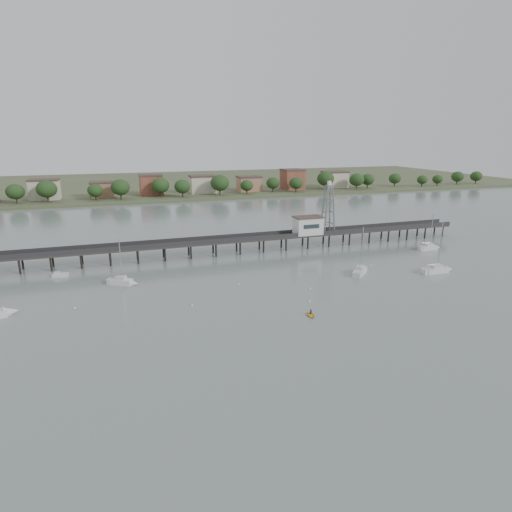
# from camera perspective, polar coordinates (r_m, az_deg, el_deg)

# --- Properties ---
(ground_plane) EXTENTS (500.00, 500.00, 0.00)m
(ground_plane) POSITION_cam_1_polar(r_m,az_deg,el_deg) (68.89, 8.89, -12.60)
(ground_plane) COLOR slate
(ground_plane) RESTS_ON ground
(pier) EXTENTS (150.00, 5.00, 5.50)m
(pier) POSITION_cam_1_polar(r_m,az_deg,el_deg) (120.56, -3.97, 2.02)
(pier) COLOR #2D2823
(pier) RESTS_ON ground
(pier_building) EXTENTS (8.40, 5.40, 5.30)m
(pier_building) POSITION_cam_1_polar(r_m,az_deg,el_deg) (128.17, 6.92, 4.09)
(pier_building) COLOR silver
(pier_building) RESTS_ON ground
(lattice_tower) EXTENTS (3.20, 3.20, 15.50)m
(lattice_tower) POSITION_cam_1_polar(r_m,az_deg,el_deg) (130.21, 9.60, 6.16)
(lattice_tower) COLOR slate
(lattice_tower) RESTS_ON ground
(sailboat_e) EXTENTS (6.67, 2.10, 11.10)m
(sailboat_e) POSITION_cam_1_polar(r_m,az_deg,el_deg) (135.74, 22.32, 1.06)
(sailboat_e) COLOR silver
(sailboat_e) RESTS_ON ground
(sailboat_d) EXTENTS (8.01, 2.39, 13.23)m
(sailboat_d) POSITION_cam_1_polar(r_m,az_deg,el_deg) (114.38, 23.33, -1.69)
(sailboat_d) COLOR silver
(sailboat_d) RESTS_ON ground
(sailboat_b) EXTENTS (6.70, 4.83, 11.04)m
(sailboat_b) POSITION_cam_1_polar(r_m,az_deg,el_deg) (100.72, -17.07, -3.35)
(sailboat_b) COLOR silver
(sailboat_b) RESTS_ON ground
(sailboat_c) EXTENTS (6.80, 6.65, 12.25)m
(sailboat_c) POSITION_cam_1_polar(r_m,az_deg,el_deg) (107.56, 13.84, -1.88)
(sailboat_c) COLOR silver
(sailboat_c) RESTS_ON ground
(white_tender) EXTENTS (3.77, 2.09, 1.39)m
(white_tender) POSITION_cam_1_polar(r_m,az_deg,el_deg) (111.93, -24.67, -2.33)
(white_tender) COLOR silver
(white_tender) RESTS_ON ground
(yellow_dinghy) EXTENTS (1.93, 0.71, 2.64)m
(yellow_dinghy) POSITION_cam_1_polar(r_m,az_deg,el_deg) (81.19, 7.29, -7.95)
(yellow_dinghy) COLOR yellow
(yellow_dinghy) RESTS_ON ground
(dinghy_occupant) EXTENTS (0.55, 1.20, 0.28)m
(dinghy_occupant) POSITION_cam_1_polar(r_m,az_deg,el_deg) (81.19, 7.29, -7.95)
(dinghy_occupant) COLOR black
(dinghy_occupant) RESTS_ON ground
(mooring_buoys) EXTENTS (78.77, 18.00, 0.39)m
(mooring_buoys) POSITION_cam_1_polar(r_m,az_deg,el_deg) (94.67, 3.45, -4.25)
(mooring_buoys) COLOR beige
(mooring_buoys) RESTS_ON ground
(far_shore) EXTENTS (500.00, 170.00, 10.40)m
(far_shore) POSITION_cam_1_polar(r_m,az_deg,el_deg) (296.22, -12.66, 9.39)
(far_shore) COLOR #475133
(far_shore) RESTS_ON ground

